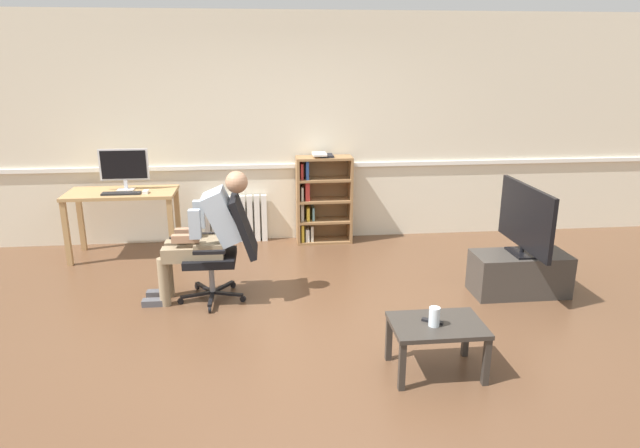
{
  "coord_description": "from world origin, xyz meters",
  "views": [
    {
      "loc": [
        -0.37,
        -4.07,
        2.19
      ],
      "look_at": [
        0.15,
        0.85,
        0.7
      ],
      "focal_mm": 31.26,
      "sensor_mm": 36.0,
      "label": 1
    }
  ],
  "objects_px": {
    "tv_stand": "(519,274)",
    "imac_monitor": "(124,166)",
    "coffee_table": "(437,331)",
    "computer_desk": "(122,202)",
    "keyboard": "(121,193)",
    "spare_remote": "(432,321)",
    "office_chair": "(226,245)",
    "person_seated": "(206,233)",
    "drinking_glass": "(434,317)",
    "tv_screen": "(526,219)",
    "radiator": "(236,219)",
    "bookshelf": "(320,199)",
    "computer_mouse": "(146,192)"
  },
  "relations": [
    {
      "from": "radiator",
      "to": "spare_remote",
      "type": "distance_m",
      "value": 3.48
    },
    {
      "from": "tv_screen",
      "to": "coffee_table",
      "type": "bearing_deg",
      "value": 135.9
    },
    {
      "from": "imac_monitor",
      "to": "bookshelf",
      "type": "distance_m",
      "value": 2.28
    },
    {
      "from": "tv_screen",
      "to": "person_seated",
      "type": "bearing_deg",
      "value": 86.2
    },
    {
      "from": "keyboard",
      "to": "coffee_table",
      "type": "relative_size",
      "value": 0.63
    },
    {
      "from": "imac_monitor",
      "to": "spare_remote",
      "type": "bearing_deg",
      "value": -46.44
    },
    {
      "from": "keyboard",
      "to": "office_chair",
      "type": "bearing_deg",
      "value": -45.06
    },
    {
      "from": "spare_remote",
      "to": "keyboard",
      "type": "bearing_deg",
      "value": 78.77
    },
    {
      "from": "radiator",
      "to": "spare_remote",
      "type": "bearing_deg",
      "value": -64.45
    },
    {
      "from": "computer_desk",
      "to": "tv_stand",
      "type": "height_order",
      "value": "computer_desk"
    },
    {
      "from": "person_seated",
      "to": "drinking_glass",
      "type": "xyz_separation_m",
      "value": [
        1.69,
        -1.49,
        -0.2
      ]
    },
    {
      "from": "computer_mouse",
      "to": "person_seated",
      "type": "relative_size",
      "value": 0.08
    },
    {
      "from": "imac_monitor",
      "to": "computer_mouse",
      "type": "xyz_separation_m",
      "value": [
        0.25,
        -0.2,
        -0.25
      ]
    },
    {
      "from": "office_chair",
      "to": "spare_remote",
      "type": "relative_size",
      "value": 6.58
    },
    {
      "from": "tv_stand",
      "to": "imac_monitor",
      "type": "bearing_deg",
      "value": 158.27
    },
    {
      "from": "coffee_table",
      "to": "imac_monitor",
      "type": "bearing_deg",
      "value": 133.73
    },
    {
      "from": "keyboard",
      "to": "bookshelf",
      "type": "distance_m",
      "value": 2.28
    },
    {
      "from": "office_chair",
      "to": "coffee_table",
      "type": "relative_size",
      "value": 1.51
    },
    {
      "from": "person_seated",
      "to": "drinking_glass",
      "type": "height_order",
      "value": "person_seated"
    },
    {
      "from": "spare_remote",
      "to": "bookshelf",
      "type": "bearing_deg",
      "value": 41.65
    },
    {
      "from": "tv_screen",
      "to": "radiator",
      "type": "bearing_deg",
      "value": 55.31
    },
    {
      "from": "bookshelf",
      "to": "person_seated",
      "type": "xyz_separation_m",
      "value": [
        -1.22,
        -1.61,
        0.12
      ]
    },
    {
      "from": "keyboard",
      "to": "office_chair",
      "type": "relative_size",
      "value": 0.41
    },
    {
      "from": "imac_monitor",
      "to": "coffee_table",
      "type": "relative_size",
      "value": 0.82
    },
    {
      "from": "tv_screen",
      "to": "drinking_glass",
      "type": "relative_size",
      "value": 7.27
    },
    {
      "from": "keyboard",
      "to": "person_seated",
      "type": "relative_size",
      "value": 0.34
    },
    {
      "from": "radiator",
      "to": "tv_stand",
      "type": "relative_size",
      "value": 0.85
    },
    {
      "from": "computer_desk",
      "to": "imac_monitor",
      "type": "distance_m",
      "value": 0.39
    },
    {
      "from": "imac_monitor",
      "to": "spare_remote",
      "type": "relative_size",
      "value": 3.56
    },
    {
      "from": "keyboard",
      "to": "tv_screen",
      "type": "xyz_separation_m",
      "value": [
        3.95,
        -1.35,
        -0.02
      ]
    },
    {
      "from": "computer_mouse",
      "to": "tv_stand",
      "type": "bearing_deg",
      "value": -20.41
    },
    {
      "from": "keyboard",
      "to": "coffee_table",
      "type": "height_order",
      "value": "keyboard"
    },
    {
      "from": "computer_desk",
      "to": "office_chair",
      "type": "height_order",
      "value": "office_chair"
    },
    {
      "from": "tv_stand",
      "to": "keyboard",
      "type": "bearing_deg",
      "value": 161.08
    },
    {
      "from": "bookshelf",
      "to": "spare_remote",
      "type": "height_order",
      "value": "bookshelf"
    },
    {
      "from": "imac_monitor",
      "to": "office_chair",
      "type": "relative_size",
      "value": 0.54
    },
    {
      "from": "computer_mouse",
      "to": "tv_screen",
      "type": "xyz_separation_m",
      "value": [
        3.69,
        -1.37,
        -0.02
      ]
    },
    {
      "from": "tv_screen",
      "to": "spare_remote",
      "type": "distance_m",
      "value": 1.81
    },
    {
      "from": "radiator",
      "to": "imac_monitor",
      "type": "bearing_deg",
      "value": -165.25
    },
    {
      "from": "office_chair",
      "to": "tv_stand",
      "type": "distance_m",
      "value": 2.8
    },
    {
      "from": "bookshelf",
      "to": "keyboard",
      "type": "bearing_deg",
      "value": -169.01
    },
    {
      "from": "tv_stand",
      "to": "computer_mouse",
      "type": "bearing_deg",
      "value": 159.59
    },
    {
      "from": "office_chair",
      "to": "coffee_table",
      "type": "height_order",
      "value": "office_chair"
    },
    {
      "from": "computer_desk",
      "to": "radiator",
      "type": "distance_m",
      "value": 1.33
    },
    {
      "from": "imac_monitor",
      "to": "office_chair",
      "type": "bearing_deg",
      "value": -50.02
    },
    {
      "from": "computer_mouse",
      "to": "office_chair",
      "type": "bearing_deg",
      "value": -52.5
    },
    {
      "from": "tv_stand",
      "to": "coffee_table",
      "type": "relative_size",
      "value": 1.37
    },
    {
      "from": "imac_monitor",
      "to": "spare_remote",
      "type": "height_order",
      "value": "imac_monitor"
    },
    {
      "from": "office_chair",
      "to": "drinking_glass",
      "type": "distance_m",
      "value": 2.12
    },
    {
      "from": "person_seated",
      "to": "drinking_glass",
      "type": "distance_m",
      "value": 2.26
    }
  ]
}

